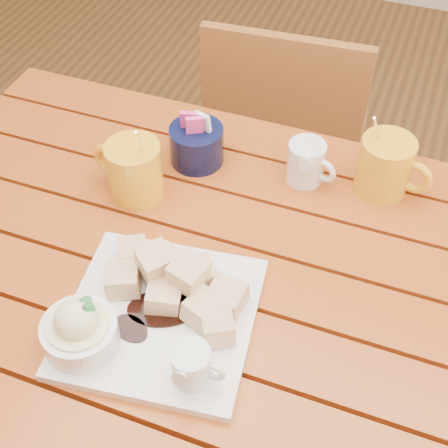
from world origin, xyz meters
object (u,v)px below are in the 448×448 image
at_px(table, 212,304).
at_px(dessert_plate, 145,314).
at_px(coffee_mug_right, 386,165).
at_px(coffee_mug_left, 133,169).
at_px(chair_far, 285,140).

bearing_deg(table, dessert_plate, -108.51).
bearing_deg(coffee_mug_right, table, -115.68).
xyz_separation_m(coffee_mug_left, chair_far, (0.13, 0.58, -0.34)).
height_order(table, coffee_mug_right, coffee_mug_right).
distance_m(table, coffee_mug_left, 0.28).
bearing_deg(table, coffee_mug_left, 149.47).
bearing_deg(coffee_mug_left, table, -20.57).
xyz_separation_m(table, chair_far, (-0.06, 0.69, -0.18)).
xyz_separation_m(coffee_mug_right, chair_far, (-0.29, 0.41, -0.34)).
distance_m(coffee_mug_left, coffee_mug_right, 0.45).
bearing_deg(dessert_plate, chair_far, 90.78).
height_order(coffee_mug_left, chair_far, coffee_mug_left).
relative_size(coffee_mug_right, chair_far, 0.19).
bearing_deg(coffee_mug_left, chair_far, 87.24).
distance_m(coffee_mug_right, chair_far, 0.61).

